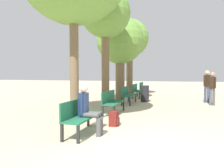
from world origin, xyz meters
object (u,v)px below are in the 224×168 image
tree_row_2 (120,41)px  backpack (114,119)px  tree_row_1 (105,15)px  trash_bin (145,94)px  person_seated (88,108)px  pedestrian_near (212,86)px  tree_row_3 (130,39)px  bench_row_4 (143,87)px  bench_row_3 (137,90)px  pedestrian_mid (207,84)px  bench_row_2 (127,94)px  bench_row_1 (112,100)px  bench_row_0 (80,114)px

tree_row_2 → backpack: (1.48, -6.70, -3.30)m
tree_row_1 → trash_bin: tree_row_1 is taller
person_seated → pedestrian_near: (3.91, 6.50, 0.24)m
tree_row_3 → trash_bin: size_ratio=6.16×
pedestrian_near → bench_row_4: bearing=128.0°
person_seated → tree_row_2: bearing=98.0°
bench_row_3 → pedestrian_mid: bearing=-19.3°
backpack → pedestrian_mid: size_ratio=0.25×
person_seated → bench_row_4: bearing=91.2°
bench_row_2 → backpack: 4.90m
bench_row_1 → bench_row_3: 5.87m
tree_row_3 → bench_row_0: bearing=-85.4°
pedestrian_near → pedestrian_mid: bearing=97.1°
tree_row_1 → backpack: bearing=-68.6°
bench_row_3 → pedestrian_mid: (4.03, -1.41, 0.48)m
bench_row_0 → bench_row_3: (0.00, 8.80, 0.00)m
tree_row_1 → backpack: tree_row_1 is taller
bench_row_2 → bench_row_4: bearing=90.0°
backpack → bench_row_4: bearing=93.4°
tree_row_3 → trash_bin: bearing=-66.4°
bench_row_0 → bench_row_4: 11.73m
backpack → pedestrian_mid: bearing=61.9°
bench_row_4 → bench_row_3: bearing=-90.0°
pedestrian_mid → tree_row_1: bearing=-152.0°
bench_row_1 → tree_row_1: (-0.85, 1.86, 3.84)m
tree_row_2 → pedestrian_mid: bearing=-3.8°
person_seated → bench_row_0: bearing=163.3°
backpack → bench_row_2: bearing=97.4°
bench_row_3 → tree_row_3: (-0.85, 1.81, 3.57)m
backpack → pedestrian_near: bearing=57.0°
bench_row_3 → pedestrian_near: bearing=-29.8°
tree_row_1 → tree_row_3: 5.82m
tree_row_3 → bench_row_3: bearing=-64.9°
tree_row_1 → backpack: size_ratio=12.88×
bench_row_0 → backpack: (0.63, 1.02, -0.30)m
pedestrian_mid → pedestrian_near: bearing=-82.9°
bench_row_3 → tree_row_3: size_ratio=0.30×
bench_row_2 → tree_row_2: (-0.85, 1.85, 2.99)m
bench_row_3 → trash_bin: bearing=-67.9°
bench_row_1 → pedestrian_mid: 6.02m
bench_row_0 → tree_row_3: tree_row_3 is taller
bench_row_1 → pedestrian_mid: size_ratio=0.96×
bench_row_0 → backpack: bench_row_0 is taller
tree_row_1 → person_seated: 6.19m
bench_row_4 → pedestrian_near: (4.15, -5.31, 0.42)m
bench_row_3 → tree_row_1: tree_row_1 is taller
bench_row_3 → tree_row_3: 4.09m
bench_row_3 → bench_row_2: bearing=-90.0°
bench_row_4 → bench_row_1: bearing=-90.0°
tree_row_1 → person_seated: tree_row_1 is taller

